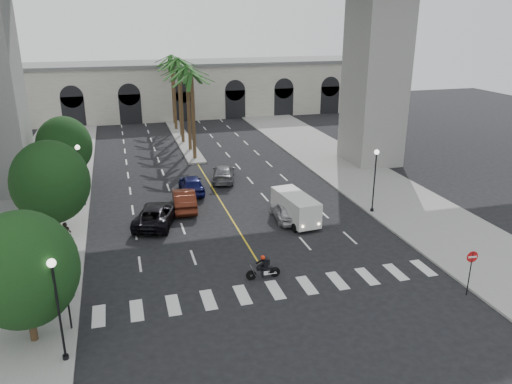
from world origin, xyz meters
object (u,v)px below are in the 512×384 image
object	(u,v)px
lamp_post_right	(375,175)
car_d	(223,173)
do_not_enter_sign	(471,264)
car_c	(156,214)
motorcycle_rider	(264,268)
lamp_post_left_far	(80,170)
lamp_post_left_near	(57,302)
car_b	(184,199)
car_e	(191,184)
pedestrian_a	(70,284)
pedestrian_b	(66,233)
traffic_signal_far	(71,253)
traffic_signal_near	(66,288)
car_a	(285,211)
cargo_van	(296,207)

from	to	relation	value
lamp_post_right	car_d	xyz separation A→B (m)	(-9.90, 11.72, -2.46)
do_not_enter_sign	car_c	bearing A→B (deg)	141.35
car_c	do_not_enter_sign	size ratio (longest dim) A/B	2.08
motorcycle_rider	lamp_post_left_far	bearing A→B (deg)	125.44
lamp_post_left_near	lamp_post_left_far	world-z (taller)	same
car_b	car_e	distance (m)	4.11
car_b	pedestrian_a	distance (m)	14.75
lamp_post_left_far	lamp_post_right	xyz separation A→B (m)	(22.80, -8.00, 0.00)
lamp_post_left_near	pedestrian_b	size ratio (longest dim) A/B	3.47
traffic_signal_far	pedestrian_b	bearing A→B (deg)	97.70
traffic_signal_near	car_d	world-z (taller)	traffic_signal_near
traffic_signal_near	motorcycle_rider	xyz separation A→B (m)	(11.08, 2.54, -1.80)
car_b	car_e	bearing A→B (deg)	-103.53
traffic_signal_far	do_not_enter_sign	size ratio (longest dim) A/B	1.30
lamp_post_right	car_c	size ratio (longest dim) A/B	0.92
car_b	lamp_post_left_near	bearing A→B (deg)	69.58
lamp_post_left_near	car_c	bearing A→B (deg)	70.07
lamp_post_left_far	motorcycle_rider	xyz separation A→B (m)	(11.18, -15.96, -2.51)
lamp_post_left_far	car_a	bearing A→B (deg)	-25.70
car_b	cargo_van	world-z (taller)	cargo_van
traffic_signal_far	car_e	world-z (taller)	traffic_signal_far
do_not_enter_sign	pedestrian_a	bearing A→B (deg)	169.92
car_b	car_a	bearing A→B (deg)	152.35
traffic_signal_far	car_e	size ratio (longest dim) A/B	0.75
lamp_post_left_far	pedestrian_b	distance (m)	8.02
traffic_signal_near	car_b	distance (m)	17.57
motorcycle_rider	car_c	bearing A→B (deg)	118.76
motorcycle_rider	pedestrian_a	size ratio (longest dim) A/B	1.36
traffic_signal_far	car_e	bearing A→B (deg)	59.20
motorcycle_rider	car_b	bearing A→B (deg)	103.72
motorcycle_rider	car_c	world-z (taller)	car_c
traffic_signal_far	do_not_enter_sign	world-z (taller)	traffic_signal_far
traffic_signal_near	cargo_van	world-z (taller)	traffic_signal_near
motorcycle_rider	car_c	distance (m)	11.78
motorcycle_rider	pedestrian_b	distance (m)	14.61
traffic_signal_far	traffic_signal_near	bearing A→B (deg)	-90.00
lamp_post_left_near	lamp_post_left_far	size ratio (longest dim) A/B	1.00
traffic_signal_far	cargo_van	world-z (taller)	traffic_signal_far
car_a	do_not_enter_sign	bearing A→B (deg)	119.28
traffic_signal_near	lamp_post_left_far	bearing A→B (deg)	90.31
lamp_post_right	pedestrian_a	size ratio (longest dim) A/B	3.36
car_b	pedestrian_a	world-z (taller)	pedestrian_a
car_b	car_d	distance (m)	8.21
car_a	car_b	distance (m)	8.64
traffic_signal_near	motorcycle_rider	distance (m)	11.51
car_e	do_not_enter_sign	xyz separation A→B (m)	(12.57, -22.03, 1.21)
car_b	cargo_van	size ratio (longest dim) A/B	0.97
car_e	motorcycle_rider	bearing A→B (deg)	96.02
car_a	lamp_post_left_far	bearing A→B (deg)	-21.70
lamp_post_left_near	car_e	size ratio (longest dim) A/B	1.11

